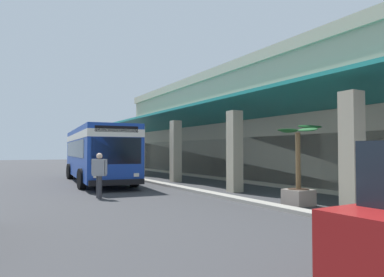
{
  "coord_description": "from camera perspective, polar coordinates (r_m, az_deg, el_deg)",
  "views": [
    {
      "loc": [
        17.35,
        -4.88,
        1.85
      ],
      "look_at": [
        1.67,
        3.92,
        2.48
      ],
      "focal_mm": 32.49,
      "sensor_mm": 36.0,
      "label": 1
    }
  ],
  "objects": [
    {
      "name": "curb_strip",
      "position": [
        20.29,
        -6.57,
        -7.07
      ],
      "size": [
        35.6,
        0.5,
        0.12
      ],
      "primitive_type": "cube",
      "color": "#9E998E",
      "rests_on": "ground"
    },
    {
      "name": "ground",
      "position": [
        21.69,
        7.32,
        -6.89
      ],
      "size": [
        120.0,
        120.0,
        0.0
      ],
      "primitive_type": "plane",
      "color": "#38383A"
    },
    {
      "name": "plaza_building",
      "position": [
        25.58,
        13.78,
        2.02
      ],
      "size": [
        29.97,
        13.87,
        7.24
      ],
      "color": "#B2A88E",
      "rests_on": "ground"
    },
    {
      "name": "transit_bus",
      "position": [
        21.3,
        -15.29,
        -1.94
      ],
      "size": [
        11.39,
        3.57,
        3.34
      ],
      "color": "#193D9E",
      "rests_on": "ground"
    },
    {
      "name": "pedestrian",
      "position": [
        14.01,
        -14.98,
        -5.43
      ],
      "size": [
        0.56,
        0.53,
        1.76
      ],
      "color": "#38383D",
      "rests_on": "ground"
    },
    {
      "name": "potted_palm",
      "position": [
        12.4,
        17.07,
        -7.37
      ],
      "size": [
        1.62,
        1.89,
        2.76
      ],
      "color": "gray",
      "rests_on": "ground"
    }
  ]
}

